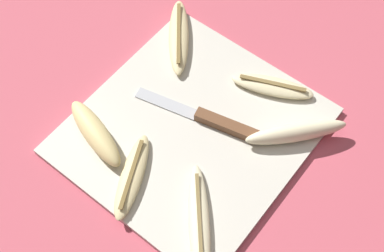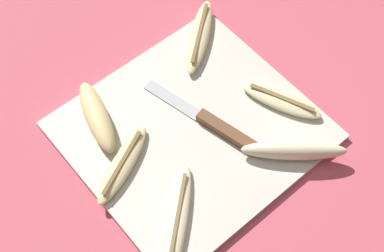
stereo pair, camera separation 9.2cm
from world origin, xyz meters
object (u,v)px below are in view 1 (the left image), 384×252
object	(u,v)px
banana_ripe_center	(179,36)
banana_golden_short	(95,133)
banana_mellow_near	(132,176)
banana_cream_curved	(272,86)
knife	(217,122)
banana_pale_long	(199,225)
banana_bright_far	(296,132)

from	to	relation	value
banana_ripe_center	banana_golden_short	distance (m)	0.26
banana_ripe_center	banana_golden_short	bearing A→B (deg)	-174.32
banana_mellow_near	banana_cream_curved	bearing A→B (deg)	-15.59
knife	banana_cream_curved	size ratio (longest dim) A/B	1.49
banana_pale_long	banana_mellow_near	bearing A→B (deg)	91.17
banana_pale_long	banana_cream_curved	distance (m)	0.29
banana_pale_long	banana_bright_far	xyz separation A→B (m)	(0.23, -0.03, 0.01)
banana_mellow_near	banana_bright_far	distance (m)	0.29
banana_ripe_center	banana_pale_long	size ratio (longest dim) A/B	0.93
banana_cream_curved	banana_golden_short	bearing A→B (deg)	146.64
banana_pale_long	banana_golden_short	distance (m)	0.24
knife	banana_bright_far	world-z (taller)	banana_bright_far
banana_bright_far	banana_pale_long	bearing A→B (deg)	172.46
banana_mellow_near	banana_ripe_center	bearing A→B (deg)	24.18
banana_pale_long	banana_bright_far	world-z (taller)	banana_bright_far
banana_cream_curved	banana_mellow_near	bearing A→B (deg)	164.41
banana_golden_short	banana_pale_long	bearing A→B (deg)	-93.88
banana_pale_long	banana_golden_short	xyz separation A→B (m)	(0.02, 0.24, 0.01)
banana_ripe_center	banana_bright_far	xyz separation A→B (m)	(-0.04, -0.29, 0.01)
knife	banana_pale_long	xyz separation A→B (m)	(-0.17, -0.09, 0.00)
banana_mellow_near	knife	bearing A→B (deg)	-15.38
banana_ripe_center	banana_pale_long	xyz separation A→B (m)	(-0.27, -0.26, -0.00)
banana_bright_far	banana_mellow_near	bearing A→B (deg)	144.04
banana_mellow_near	banana_golden_short	size ratio (longest dim) A/B	1.01
knife	banana_ripe_center	size ratio (longest dim) A/B	1.39
banana_pale_long	banana_bright_far	distance (m)	0.23
banana_bright_far	banana_cream_curved	distance (m)	0.11
banana_pale_long	banana_golden_short	size ratio (longest dim) A/B	1.13
banana_golden_short	banana_cream_curved	xyz separation A→B (m)	(0.27, -0.18, -0.01)
banana_mellow_near	banana_golden_short	xyz separation A→B (m)	(0.02, 0.10, 0.01)
banana_ripe_center	banana_cream_curved	world-z (taller)	banana_ripe_center
banana_mellow_near	banana_pale_long	size ratio (longest dim) A/B	0.89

